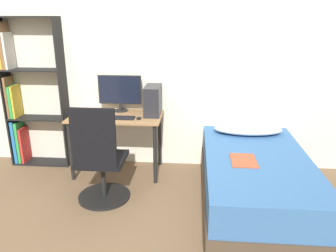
# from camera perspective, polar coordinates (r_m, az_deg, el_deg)

# --- Properties ---
(ground_plane) EXTENTS (14.00, 14.00, 0.00)m
(ground_plane) POSITION_cam_1_polar(r_m,az_deg,el_deg) (3.22, -8.27, -16.63)
(ground_plane) COLOR brown
(wall_back) EXTENTS (8.00, 0.05, 2.50)m
(wall_back) POSITION_cam_1_polar(r_m,az_deg,el_deg) (4.08, -4.64, 10.05)
(wall_back) COLOR silver
(wall_back) RESTS_ON ground_plane
(desk) EXTENTS (1.09, 0.60, 0.73)m
(desk) POSITION_cam_1_polar(r_m,az_deg,el_deg) (3.96, -8.96, 0.27)
(desk) COLOR #997047
(desk) RESTS_ON ground_plane
(bookshelf) EXTENTS (0.75, 0.25, 1.85)m
(bookshelf) POSITION_cam_1_polar(r_m,az_deg,el_deg) (4.49, -23.70, 4.46)
(bookshelf) COLOR black
(bookshelf) RESTS_ON ground_plane
(office_chair) EXTENTS (0.55, 0.55, 1.05)m
(office_chair) POSITION_cam_1_polar(r_m,az_deg,el_deg) (3.42, -11.70, -6.91)
(office_chair) COLOR black
(office_chair) RESTS_ON ground_plane
(bed) EXTENTS (1.04, 1.89, 0.54)m
(bed) POSITION_cam_1_polar(r_m,az_deg,el_deg) (3.46, 14.97, -9.33)
(bed) COLOR #4C3D2D
(bed) RESTS_ON ground_plane
(pillow) EXTENTS (0.79, 0.36, 0.11)m
(pillow) POSITION_cam_1_polar(r_m,az_deg,el_deg) (3.95, 13.73, -0.51)
(pillow) COLOR #B2B7C6
(pillow) RESTS_ON bed
(magazine) EXTENTS (0.24, 0.32, 0.01)m
(magazine) POSITION_cam_1_polar(r_m,az_deg,el_deg) (3.21, 13.02, -5.86)
(magazine) COLOR #B24C2D
(magazine) RESTS_ON bed
(monitor) EXTENTS (0.53, 0.18, 0.44)m
(monitor) POSITION_cam_1_polar(r_m,az_deg,el_deg) (4.06, -8.38, 5.97)
(monitor) COLOR black
(monitor) RESTS_ON desk
(keyboard) EXTENTS (0.44, 0.12, 0.02)m
(keyboard) POSITION_cam_1_polar(r_m,az_deg,el_deg) (3.81, -9.11, 1.45)
(keyboard) COLOR black
(keyboard) RESTS_ON desk
(pc_tower) EXTENTS (0.18, 0.38, 0.34)m
(pc_tower) POSITION_cam_1_polar(r_m,az_deg,el_deg) (3.90, -2.64, 4.50)
(pc_tower) COLOR #232328
(pc_tower) RESTS_ON desk
(mouse) EXTENTS (0.06, 0.09, 0.02)m
(mouse) POSITION_cam_1_polar(r_m,az_deg,el_deg) (3.75, -5.12, 1.36)
(mouse) COLOR black
(mouse) RESTS_ON desk
(phone) EXTENTS (0.07, 0.14, 0.01)m
(phone) POSITION_cam_1_polar(r_m,az_deg,el_deg) (4.08, -15.29, 2.10)
(phone) COLOR black
(phone) RESTS_ON desk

